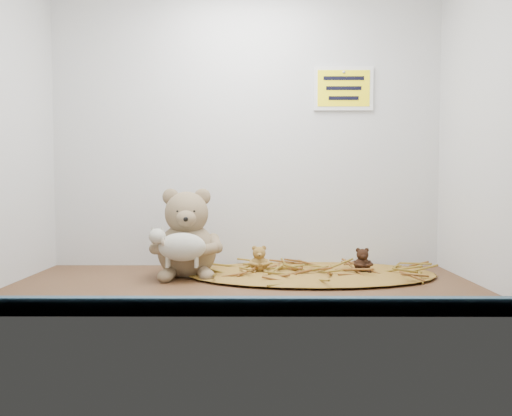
{
  "coord_description": "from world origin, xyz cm",
  "views": [
    {
      "loc": [
        3.63,
        -125.82,
        26.26
      ],
      "look_at": [
        3.17,
        3.69,
        19.47
      ],
      "focal_mm": 35.0,
      "sensor_mm": 36.0,
      "label": 1
    }
  ],
  "objects_px": {
    "mini_teddy_brown": "(362,259)",
    "mini_teddy_tan": "(259,258)",
    "toy_lamb": "(182,247)",
    "main_teddy": "(187,232)"
  },
  "relations": [
    {
      "from": "main_teddy",
      "to": "mini_teddy_tan",
      "type": "relative_size",
      "value": 3.32
    },
    {
      "from": "toy_lamb",
      "to": "mini_teddy_tan",
      "type": "relative_size",
      "value": 2.21
    },
    {
      "from": "mini_teddy_brown",
      "to": "mini_teddy_tan",
      "type": "bearing_deg",
      "value": 178.97
    },
    {
      "from": "toy_lamb",
      "to": "mini_teddy_brown",
      "type": "xyz_separation_m",
      "value": [
        0.49,
        0.09,
        -0.05
      ]
    },
    {
      "from": "main_teddy",
      "to": "mini_teddy_tan",
      "type": "distance_m",
      "value": 0.21
    },
    {
      "from": "mini_teddy_brown",
      "to": "main_teddy",
      "type": "bearing_deg",
      "value": -179.75
    },
    {
      "from": "mini_teddy_brown",
      "to": "toy_lamb",
      "type": "bearing_deg",
      "value": -169.66
    },
    {
      "from": "main_teddy",
      "to": "toy_lamb",
      "type": "relative_size",
      "value": 1.51
    },
    {
      "from": "main_teddy",
      "to": "mini_teddy_tan",
      "type": "bearing_deg",
      "value": -3.81
    },
    {
      "from": "toy_lamb",
      "to": "mini_teddy_tan",
      "type": "bearing_deg",
      "value": 25.62
    }
  ]
}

